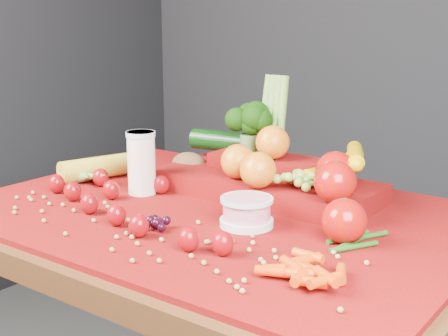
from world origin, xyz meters
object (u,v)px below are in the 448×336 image
Objects in this scene: table at (219,257)px; yogurt_bowl at (247,211)px; milk_glass at (141,161)px; produce_mound at (277,172)px.

yogurt_bowl is (0.11, -0.05, 0.14)m from table.
milk_glass is 0.31m from produce_mound.
table is 0.23m from produce_mound.
milk_glass is at bearing -179.10° from table.
produce_mound is (0.05, 0.15, 0.17)m from table.
milk_glass reaches higher than table.
yogurt_bowl is at bearing -7.88° from milk_glass.
produce_mound is at bearing 105.29° from yogurt_bowl.
table is at bearing 0.90° from milk_glass.
milk_glass is at bearing -150.27° from produce_mound.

